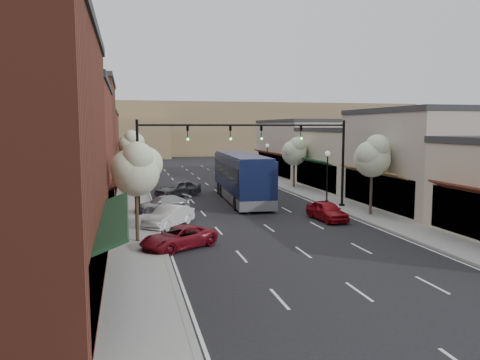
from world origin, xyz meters
TOP-DOWN VIEW (x-y plane):
  - ground at (0.00, 0.00)m, footprint 160.00×160.00m
  - sidewalk_left at (-8.40, 18.50)m, footprint 2.80×73.00m
  - sidewalk_right at (8.40, 18.50)m, footprint 2.80×73.00m
  - curb_left at (-7.00, 18.50)m, footprint 0.25×73.00m
  - curb_right at (7.00, 18.50)m, footprint 0.25×73.00m
  - bldg_left_midnear at (-14.23, 6.00)m, footprint 10.14×14.10m
  - bldg_left_midfar at (-14.24, 20.00)m, footprint 10.14×14.10m
  - bldg_left_far at (-14.22, 36.00)m, footprint 10.14×18.10m
  - bldg_right_midnear at (13.72, 6.00)m, footprint 9.14×12.10m
  - bldg_right_midfar at (13.70, 18.00)m, footprint 9.14×12.10m
  - bldg_right_far at (13.71, 32.00)m, footprint 9.14×16.10m
  - hill_far at (0.00, 90.00)m, footprint 120.00×30.00m
  - hill_near at (-25.00, 78.00)m, footprint 50.00×20.00m
  - signal_mast_right at (5.62, 8.00)m, footprint 8.22×0.46m
  - signal_mast_left at (-5.62, 8.00)m, footprint 8.22×0.46m
  - tree_right_near at (8.35, 3.94)m, footprint 2.85×2.65m
  - tree_right_far at (8.35, 19.94)m, footprint 2.85×2.65m
  - tree_left_near at (-8.25, -0.06)m, footprint 2.85×2.65m
  - tree_left_far at (-8.25, 25.94)m, footprint 2.85×2.65m
  - lamp_post_near at (7.80, 10.50)m, footprint 0.44×0.44m
  - lamp_post_far at (7.80, 28.00)m, footprint 0.44×0.44m
  - coach_bus at (0.98, 13.32)m, footprint 3.58×13.56m
  - red_hatchback at (4.66, 3.45)m, footprint 1.94×4.11m
  - parked_car_a at (-6.20, -1.70)m, footprint 4.68×3.87m
  - parked_car_b at (-6.20, 3.94)m, footprint 3.73×4.13m
  - parked_car_c at (-6.20, 9.30)m, footprint 4.62×2.96m
  - parked_car_d at (-4.20, 17.06)m, footprint 4.80×3.80m

SIDE VIEW (x-z plane):
  - ground at x=0.00m, z-range 0.00..0.00m
  - curb_left at x=-7.00m, z-range -0.01..0.16m
  - curb_right at x=7.00m, z-range -0.01..0.16m
  - sidewalk_left at x=-8.40m, z-range 0.00..0.15m
  - sidewalk_right at x=8.40m, z-range 0.00..0.15m
  - parked_car_a at x=-6.20m, z-range 0.00..1.19m
  - parked_car_c at x=-6.20m, z-range 0.00..1.25m
  - red_hatchback at x=4.66m, z-range 0.00..1.36m
  - parked_car_b at x=-6.20m, z-range 0.00..1.36m
  - parked_car_d at x=-4.20m, z-range 0.00..1.53m
  - coach_bus at x=0.98m, z-range 0.07..4.17m
  - lamp_post_near at x=7.80m, z-range 0.79..5.23m
  - lamp_post_far at x=7.80m, z-range 0.79..5.23m
  - bldg_right_midfar at x=13.70m, z-range -0.03..6.37m
  - bldg_right_far at x=13.71m, z-range -0.04..7.36m
  - bldg_right_midnear at x=13.72m, z-range -0.04..7.86m
  - tree_right_far at x=8.35m, z-range 1.28..6.70m
  - hill_near at x=-25.00m, z-range 0.00..8.00m
  - bldg_left_far at x=-14.22m, z-range -0.04..8.36m
  - tree_left_near at x=-8.25m, z-range 1.38..7.07m
  - tree_right_near at x=8.35m, z-range 1.47..7.43m
  - tree_left_far at x=-8.25m, z-range 1.54..7.67m
  - signal_mast_right at x=5.62m, z-range 1.12..8.12m
  - signal_mast_left at x=-5.62m, z-range 1.12..8.12m
  - bldg_left_midnear at x=-14.23m, z-range -0.04..9.36m
  - bldg_left_midfar at x=-14.24m, z-range -0.05..10.85m
  - hill_far at x=0.00m, z-range 0.00..12.00m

